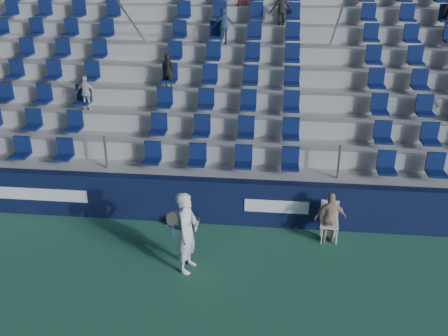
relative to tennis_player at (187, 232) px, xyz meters
name	(u,v)px	position (x,y,z in m)	size (l,w,h in m)	color
ground	(200,300)	(0.41, -1.03, -0.94)	(70.00, 70.00, 0.00)	#2D694D
sponsor_wall	(218,201)	(0.42, 2.12, -0.34)	(24.00, 0.32, 1.20)	#0F1637
grandstand	(235,90)	(0.41, 7.21, 1.19)	(24.00, 8.17, 6.63)	#A6A6A1
tennis_player	(187,232)	(0.00, 0.00, 0.00)	(0.69, 0.76, 1.88)	silver
line_judge_chair	(329,218)	(3.19, 1.62, -0.38)	(0.47, 0.48, 0.99)	white
line_judge	(330,218)	(3.19, 1.47, -0.29)	(0.77, 0.32, 1.31)	tan
ball_bin	(187,222)	(-0.33, 1.72, -0.77)	(0.64, 0.52, 0.31)	#0F1A38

